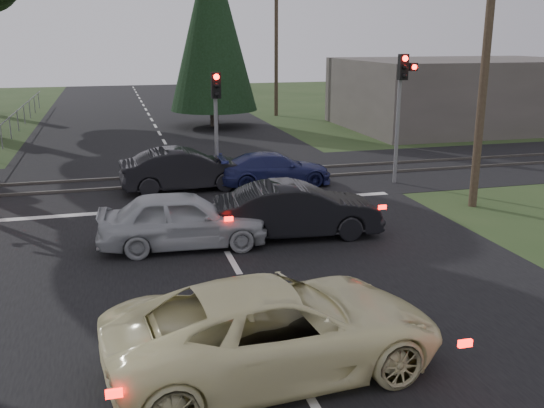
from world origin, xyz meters
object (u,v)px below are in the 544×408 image
object	(u,v)px
utility_pole_far	(214,42)
cream_coupe	(276,328)
traffic_signal_center	(216,110)
utility_pole_near	(486,56)
dark_hatchback	(297,210)
dark_car_far	(185,170)
utility_pole_mid	(276,45)
traffic_signal_right	(402,94)
silver_car	(183,220)
blue_sedan	(274,169)

from	to	relation	value
utility_pole_far	cream_coupe	xyz separation A→B (m)	(-8.79, -57.01, -3.96)
traffic_signal_center	utility_pole_far	bearing A→B (deg)	80.40
utility_pole_near	dark_hatchback	xyz separation A→B (m)	(-6.39, -1.47, -3.99)
traffic_signal_center	cream_coupe	xyz separation A→B (m)	(-1.29, -12.69, -2.04)
utility_pole_far	dark_hatchback	distance (m)	51.03
cream_coupe	dark_car_far	distance (m)	12.53
utility_pole_mid	utility_pole_far	distance (m)	25.00
traffic_signal_right	utility_pole_near	distance (m)	3.87
traffic_signal_center	utility_pole_mid	bearing A→B (deg)	68.79
utility_pole_far	silver_car	distance (m)	51.58
utility_pole_mid	silver_car	xyz separation A→B (m)	(-9.50, -25.54, -3.99)
traffic_signal_center	dark_car_far	world-z (taller)	traffic_signal_center
silver_car	dark_car_far	world-z (taller)	dark_car_far
utility_pole_mid	traffic_signal_right	bearing A→B (deg)	-92.66
dark_hatchback	silver_car	world-z (taller)	same
dark_hatchback	blue_sedan	bearing A→B (deg)	-4.88
traffic_signal_right	blue_sedan	world-z (taller)	traffic_signal_right
utility_pole_mid	blue_sedan	xyz separation A→B (m)	(-5.47, -19.67, -4.12)
traffic_signal_center	silver_car	size ratio (longest dim) A/B	0.94
utility_pole_near	traffic_signal_right	bearing A→B (deg)	105.34
utility_pole_far	blue_sedan	xyz separation A→B (m)	(-5.47, -44.67, -4.12)
silver_car	dark_car_far	bearing A→B (deg)	-3.78
utility_pole_near	silver_car	xyz separation A→B (m)	(-9.50, -1.54, -3.99)
utility_pole_far	silver_car	world-z (taller)	utility_pole_far
cream_coupe	blue_sedan	bearing A→B (deg)	-20.25
traffic_signal_right	silver_car	world-z (taller)	traffic_signal_right
silver_car	blue_sedan	distance (m)	7.12
traffic_signal_right	blue_sedan	size ratio (longest dim) A/B	1.12
utility_pole_near	traffic_signal_center	bearing A→B (deg)	148.05
utility_pole_near	dark_car_far	world-z (taller)	utility_pole_near
traffic_signal_center	silver_car	world-z (taller)	traffic_signal_center
utility_pole_near	cream_coupe	size ratio (longest dim) A/B	1.64
traffic_signal_center	dark_hatchback	size ratio (longest dim) A/B	0.91
traffic_signal_center	traffic_signal_right	bearing A→B (deg)	-10.41
traffic_signal_right	cream_coupe	world-z (taller)	traffic_signal_right
utility_pole_mid	cream_coupe	xyz separation A→B (m)	(-8.79, -32.01, -3.96)
utility_pole_far	utility_pole_mid	bearing A→B (deg)	-90.00
traffic_signal_right	blue_sedan	bearing A→B (deg)	169.23
traffic_signal_right	utility_pole_near	size ratio (longest dim) A/B	0.52
traffic_signal_center	utility_pole_mid	size ratio (longest dim) A/B	0.46
utility_pole_far	dark_car_far	bearing A→B (deg)	-101.07
traffic_signal_center	utility_pole_mid	world-z (taller)	utility_pole_mid
traffic_signal_right	traffic_signal_center	size ratio (longest dim) A/B	1.15
traffic_signal_center	utility_pole_near	world-z (taller)	utility_pole_near
dark_hatchback	blue_sedan	world-z (taller)	dark_hatchback
traffic_signal_right	traffic_signal_center	distance (m)	6.68
utility_pole_far	dark_car_far	xyz separation A→B (m)	(-8.70, -44.48, -3.98)
silver_car	cream_coupe	bearing A→B (deg)	-170.00
silver_car	utility_pole_far	bearing A→B (deg)	-6.91
traffic_signal_right	traffic_signal_center	xyz separation A→B (m)	(-6.55, 1.20, -0.51)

